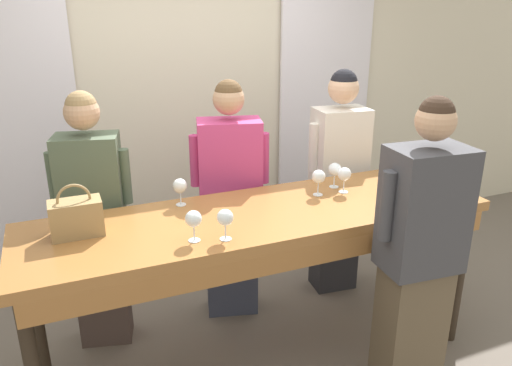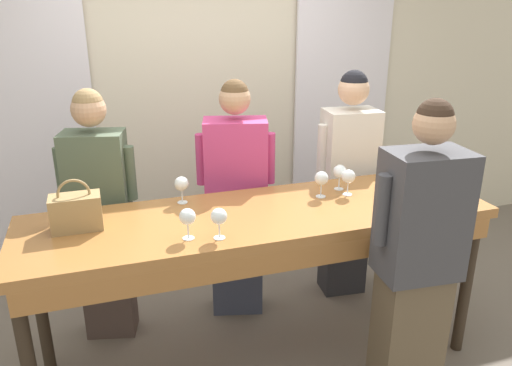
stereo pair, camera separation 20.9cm
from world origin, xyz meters
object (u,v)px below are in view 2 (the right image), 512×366
Objects in this scene: wine_glass_front_mid at (321,179)px; wine_glass_back_mid at (187,217)px; guest_olive_jacket at (101,215)px; wine_glass_front_right at (439,193)px; wine_glass_center_right at (348,177)px; handbag at (76,211)px; guest_pink_top at (236,200)px; host_pouring at (416,264)px; wine_bottle at (420,176)px; wine_glass_center_mid at (340,172)px; tasting_bar at (261,230)px; wine_glass_front_left at (219,217)px; wine_glass_back_left at (182,184)px; wine_glass_center_left at (402,199)px; guest_cream_sweater at (347,183)px.

wine_glass_back_mid is at bearing -160.32° from wine_glass_front_mid.
wine_glass_front_right is at bearing -26.57° from guest_olive_jacket.
wine_glass_front_right is 0.54m from wine_glass_center_right.
wine_glass_front_right is 1.00× the size of wine_glass_back_mid.
handbag is 1.98m from wine_glass_front_right.
host_pouring is at bearing -61.94° from guest_pink_top.
wine_glass_center_right is at bearing 130.87° from wine_glass_front_right.
wine_bottle is 1.51m from wine_glass_back_mid.
wine_glass_front_mid is at bearing 140.89° from wine_glass_front_right.
wine_glass_center_mid is at bearing 125.09° from wine_glass_front_right.
tasting_bar is at bearing 162.87° from wine_glass_front_right.
wine_glass_front_mid is at bearing -153.27° from wine_glass_center_mid.
wine_glass_center_right is 1.09m from wine_glass_back_mid.
wine_glass_front_left is (-1.35, -0.24, 0.01)m from wine_bottle.
wine_glass_back_left is at bearing 156.20° from wine_glass_front_right.
wine_glass_center_mid reaches higher than tasting_bar.
tasting_bar is at bearing -6.49° from handbag.
wine_glass_center_mid is (-0.11, 0.52, -0.00)m from wine_glass_center_left.
guest_olive_jacket is (-1.91, 0.61, -0.26)m from wine_bottle.
wine_glass_front_right is 0.24m from wine_glass_center_left.
guest_pink_top is (-0.57, 0.40, -0.27)m from wine_glass_center_mid.
wine_bottle reaches higher than handbag.
wine_glass_center_right is 0.81m from guest_pink_top.
guest_cream_sweater is 1.20m from host_pouring.
wine_glass_back_left is (-0.09, 0.53, 0.00)m from wine_glass_front_left.
wine_glass_center_left is at bearing -23.11° from tasting_bar.
handbag is at bearing -102.75° from guest_olive_jacket.
host_pouring is (-0.39, -0.57, -0.25)m from wine_bottle.
handbag is 1.71× the size of wine_glass_front_left.
wine_glass_center_mid and wine_glass_back_mid have the same top height.
wine_bottle is at bearing -11.44° from wine_glass_back_left.
handbag is at bearing -179.20° from wine_glass_front_mid.
wine_glass_center_right is at bearing -6.55° from wine_glass_front_mid.
guest_olive_jacket is at bearing 123.83° from wine_glass_front_left.
wine_glass_center_right is 0.10× the size of guest_pink_top.
host_pouring reaches higher than tasting_bar.
wine_glass_back_mid is 0.97m from guest_pink_top.
handbag is 1.71× the size of wine_glass_front_mid.
wine_glass_center_right is 0.63m from guest_cream_sweater.
host_pouring reaches higher than guest_olive_jacket.
wine_glass_front_right is 1.41m from wine_glass_back_mid.
host_pouring is (-0.23, -1.17, -0.01)m from guest_cream_sweater.
wine_glass_front_mid is 0.10× the size of guest_pink_top.
wine_glass_back_left is (0.59, 0.19, 0.02)m from handbag.
handbag is 1.41m from wine_glass_front_mid.
wine_glass_front_mid is 0.52m from wine_glass_center_left.
wine_glass_center_left is at bearing -77.67° from wine_glass_center_mid.
wine_glass_front_mid and wine_glass_front_right have the same top height.
guest_olive_jacket is at bearing 180.00° from guest_cream_sweater.
wine_glass_front_right is 1.47m from wine_glass_back_left.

